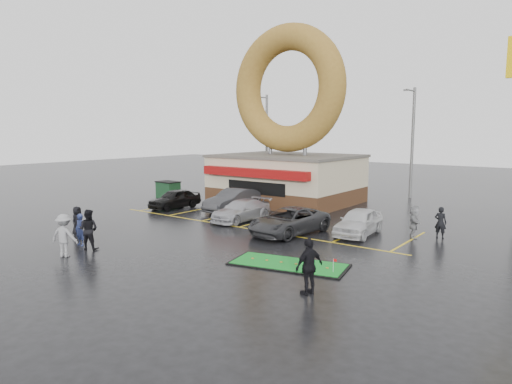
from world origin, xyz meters
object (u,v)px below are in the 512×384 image
Objects in this scene: person_blue at (80,230)px; person_cameraman at (309,266)px; donut_shop at (287,145)px; car_grey at (289,221)px; car_black at (175,199)px; dumpster at (168,190)px; putting_green at (289,264)px; streetlight_left at (266,138)px; car_dgrey at (234,200)px; car_silver at (241,210)px; streetlight_mid at (412,140)px; car_white at (359,222)px.

person_blue is 0.79× the size of person_cameraman.
car_grey is (6.24, -9.24, -3.76)m from donut_shop.
car_black is 2.60× the size of person_blue.
dumpster reaches higher than putting_green.
streetlight_left is 14.88m from car_dgrey.
person_cameraman is at bearing -38.80° from car_silver.
person_cameraman reaches higher than person_blue.
putting_green is at bearing -37.58° from car_dgrey.
streetlight_mid reaches higher than person_blue.
streetlight_mid is 20.48m from dumpster.
person_cameraman is 0.38× the size of putting_green.
dumpster is at bearing 117.41° from person_blue.
dumpster is (-20.80, 12.41, -0.33)m from person_cameraman.
person_cameraman is at bearing -27.01° from car_black.
car_white is at bearing -5.62° from car_dgrey.
car_silver is at bearing -107.76° from streetlight_mid.
dumpster is (-10.89, 3.84, 0.01)m from car_silver.
car_grey is at bearing 45.69° from person_blue.
person_blue is at bearing -54.31° from dumpster.
car_dgrey is at bearing 159.00° from car_grey.
donut_shop is 2.60× the size of putting_green.
donut_shop reaches higher than streetlight_mid.
car_black reaches higher than putting_green.
putting_green is (9.40, -14.14, -4.43)m from donut_shop.
person_cameraman is (4.80, -24.52, -3.80)m from streetlight_mid.
car_grey is 0.98× the size of putting_green.
car_silver is at bearing -16.26° from dumpster.
car_silver is 11.55m from dumpster.
person_blue reaches higher than putting_green.
donut_shop is 9.06m from car_silver.
car_dgrey is at bearing 139.55° from car_silver.
car_grey is 1.21× the size of car_white.
car_black is 0.97× the size of car_white.
person_cameraman is (18.80, -23.52, -3.80)m from streetlight_left.
streetlight_mid is 16.16m from car_dgrey.
donut_shop is at bearing -44.78° from streetlight_left.
car_grey is at bearing -24.46° from car_dgrey.
streetlight_mid is 5.78× the size of person_blue.
person_cameraman is (11.80, -16.57, -3.48)m from donut_shop.
person_blue reaches higher than car_silver.
streetlight_left is at bearing 135.22° from donut_shop.
streetlight_mid is (14.00, 1.00, 0.00)m from streetlight_left.
car_dgrey is 3.08× the size of person_blue.
putting_green is at bearing -37.22° from car_silver.
person_blue is 15.82m from dumpster.
car_grey is 3.71m from car_white.
car_grey is at bearing -125.56° from person_cameraman.
streetlight_mid reaches higher than car_silver.
car_grey is (11.01, -1.90, 0.01)m from car_black.
person_cameraman is 1.09× the size of dumpster.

